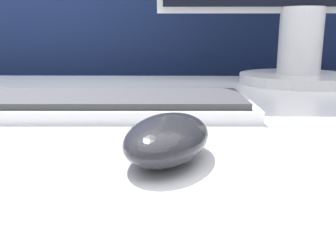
% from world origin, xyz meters
% --- Properties ---
extents(partition_panel, '(5.00, 0.03, 1.37)m').
position_xyz_m(partition_panel, '(0.00, 0.56, 0.68)').
color(partition_panel, navy).
rests_on(partition_panel, ground_plane).
extents(computer_mouse_near, '(0.10, 0.13, 0.04)m').
position_xyz_m(computer_mouse_near, '(-0.06, -0.22, 0.78)').
color(computer_mouse_near, '#232328').
rests_on(computer_mouse_near, desk).
extents(keyboard, '(0.42, 0.16, 0.02)m').
position_xyz_m(keyboard, '(-0.17, -0.02, 0.77)').
color(keyboard, silver).
rests_on(keyboard, desk).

